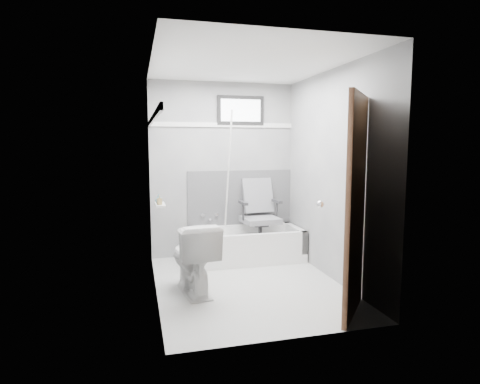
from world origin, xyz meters
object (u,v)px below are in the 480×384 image
object	(u,v)px
office_chair	(260,215)
soap_bottle_b	(159,199)
bathtub	(246,245)
door	(401,211)
soap_bottle_a	(159,200)
toilet	(193,258)

from	to	relation	value
office_chair	soap_bottle_b	xyz separation A→B (m)	(-1.39, -0.69, 0.36)
bathtub	office_chair	size ratio (longest dim) A/B	1.55
door	soap_bottle_b	xyz separation A→B (m)	(-1.92, 1.57, -0.04)
office_chair	soap_bottle_b	size ratio (longest dim) A/B	9.47
office_chair	soap_bottle_a	world-z (taller)	office_chair
bathtub	office_chair	xyz separation A→B (m)	(0.22, 0.05, 0.39)
soap_bottle_a	soap_bottle_b	xyz separation A→B (m)	(0.00, 0.14, -0.01)
office_chair	soap_bottle_a	bearing A→B (deg)	-153.48
door	soap_bottle_b	size ratio (longest dim) A/B	19.57
office_chair	toilet	world-z (taller)	office_chair
bathtub	office_chair	world-z (taller)	office_chair
door	soap_bottle_b	distance (m)	2.48
bathtub	toilet	bearing A→B (deg)	-129.94
bathtub	office_chair	distance (m)	0.45
bathtub	door	size ratio (longest dim) A/B	0.75
office_chair	bathtub	bearing A→B (deg)	-171.37
office_chair	toilet	distance (m)	1.53
bathtub	soap_bottle_b	distance (m)	1.53
door	soap_bottle_a	size ratio (longest dim) A/B	20.02
door	soap_bottle_a	world-z (taller)	door
toilet	door	world-z (taller)	door
toilet	soap_bottle_a	size ratio (longest dim) A/B	7.64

